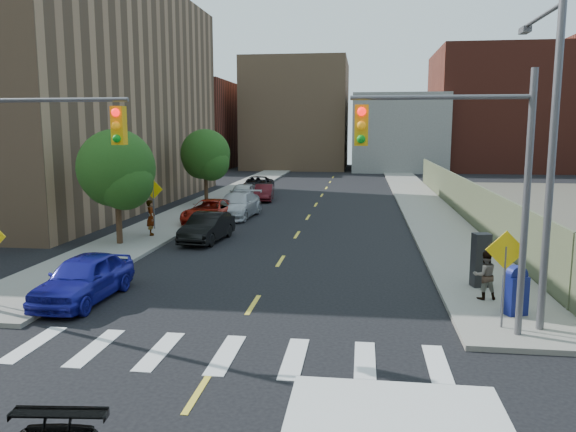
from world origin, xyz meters
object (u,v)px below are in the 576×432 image
(parked_car_silver, at_px, (237,205))
(parked_car_grey, at_px, (257,185))
(parked_car_blue, at_px, (84,278))
(pedestrian_east, at_px, (485,275))
(parked_car_maroon, at_px, (264,193))
(mailbox, at_px, (516,291))
(pedestrian_west, at_px, (151,218))
(parked_car_black, at_px, (207,227))
(parked_car_red, at_px, (211,211))
(parked_car_white, at_px, (243,193))
(payphone, at_px, (481,260))

(parked_car_silver, xyz_separation_m, parked_car_grey, (-1.09, 12.65, -0.02))
(parked_car_blue, distance_m, pedestrian_east, 12.84)
(parked_car_maroon, relative_size, mailbox, 2.63)
(parked_car_maroon, relative_size, parked_car_grey, 0.70)
(parked_car_blue, distance_m, pedestrian_west, 10.60)
(parked_car_grey, bearing_deg, pedestrian_east, -70.19)
(parked_car_black, xyz_separation_m, parked_car_red, (-1.30, 5.36, -0.01))
(parked_car_black, distance_m, parked_car_grey, 20.36)
(pedestrian_east, bearing_deg, parked_car_grey, -75.68)
(parked_car_white, height_order, parked_car_maroon, parked_car_white)
(parked_car_white, bearing_deg, mailbox, -59.98)
(parked_car_silver, height_order, parked_car_white, parked_car_silver)
(parked_car_grey, height_order, pedestrian_east, pedestrian_east)
(parked_car_blue, distance_m, parked_car_white, 24.45)
(payphone, bearing_deg, parked_car_red, 122.49)
(parked_car_silver, distance_m, parked_car_maroon, 8.51)
(parked_car_silver, height_order, parked_car_grey, parked_car_silver)
(mailbox, height_order, pedestrian_west, pedestrian_west)
(parked_car_silver, bearing_deg, parked_car_maroon, 92.93)
(parked_car_maroon, bearing_deg, parked_car_red, -102.61)
(parked_car_white, height_order, mailbox, mailbox)
(parked_car_maroon, bearing_deg, parked_car_grey, 101.66)
(parked_car_black, bearing_deg, parked_car_blue, -91.73)
(parked_car_silver, bearing_deg, parked_car_red, -110.86)
(parked_car_red, height_order, parked_car_grey, parked_car_grey)
(parked_car_black, distance_m, parked_car_red, 5.51)
(parked_car_grey, bearing_deg, parked_car_white, -94.03)
(parked_car_red, distance_m, mailbox, 20.35)
(parked_car_maroon, xyz_separation_m, pedestrian_west, (-3.07, -15.68, 0.42))
(parked_car_black, height_order, parked_car_silver, parked_car_silver)
(parked_car_grey, relative_size, pedestrian_west, 3.02)
(payphone, height_order, pedestrian_west, payphone)
(parked_car_blue, height_order, parked_car_red, parked_car_blue)
(parked_car_red, height_order, parked_car_white, parked_car_white)
(parked_car_maroon, distance_m, mailbox, 28.81)
(parked_car_blue, height_order, pedestrian_west, pedestrian_west)
(pedestrian_west, bearing_deg, payphone, -139.74)
(parked_car_silver, distance_m, mailbox, 21.51)
(parked_car_white, bearing_deg, parked_car_grey, 91.45)
(parked_car_red, relative_size, pedestrian_west, 2.77)
(parked_car_maroon, bearing_deg, pedestrian_west, -106.85)
(parked_car_red, height_order, pedestrian_west, pedestrian_west)
(parked_car_silver, relative_size, parked_car_grey, 0.99)
(payphone, distance_m, pedestrian_east, 1.50)
(parked_car_maroon, distance_m, payphone, 26.00)
(parked_car_blue, relative_size, mailbox, 3.04)
(parked_car_red, distance_m, payphone, 17.94)
(parked_car_red, relative_size, payphone, 2.70)
(parked_car_blue, distance_m, parked_car_grey, 30.27)
(parked_car_white, bearing_deg, parked_car_red, -88.55)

